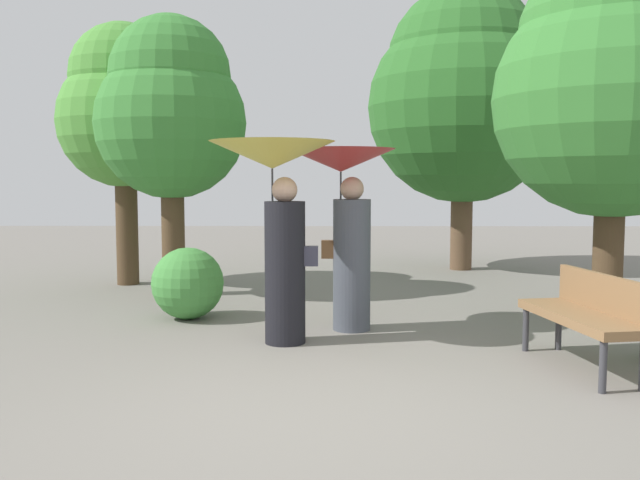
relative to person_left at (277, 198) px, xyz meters
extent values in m
plane|color=slate|center=(0.43, -2.06, -1.48)|extent=(40.00, 40.00, 0.00)
cylinder|color=black|center=(0.08, 0.00, -0.76)|extent=(0.41, 0.41, 1.44)
sphere|color=tan|center=(0.08, 0.00, 0.08)|extent=(0.26, 0.26, 0.26)
cylinder|color=#333338|center=(-0.05, 0.00, -0.12)|extent=(0.02, 0.02, 0.83)
cone|color=#D8C64C|center=(-0.05, 0.00, 0.43)|extent=(1.26, 1.26, 0.27)
cube|color=#333342|center=(0.34, -0.02, -0.59)|extent=(0.14, 0.10, 0.20)
cylinder|color=#474C56|center=(0.77, 0.62, -0.76)|extent=(0.41, 0.41, 1.45)
sphere|color=tan|center=(0.77, 0.62, 0.08)|extent=(0.26, 0.26, 0.26)
cylinder|color=#333338|center=(0.65, 0.63, -0.13)|extent=(0.02, 0.02, 0.80)
cone|color=#B22D2D|center=(0.65, 0.63, 0.39)|extent=(1.19, 1.19, 0.25)
cube|color=brown|center=(0.51, 0.63, -0.59)|extent=(0.14, 0.10, 0.20)
cylinder|color=#38383D|center=(2.43, -0.32, -1.26)|extent=(0.06, 0.06, 0.44)
cylinder|color=#38383D|center=(2.77, -0.26, -1.26)|extent=(0.06, 0.06, 0.44)
cylinder|color=#38383D|center=(2.65, -1.64, -1.26)|extent=(0.06, 0.06, 0.44)
cube|color=olive|center=(2.71, -0.95, -1.02)|extent=(0.67, 1.55, 0.08)
cube|color=olive|center=(2.94, -0.91, -0.83)|extent=(0.30, 1.49, 0.35)
cylinder|color=#4C3823|center=(-2.68, 3.93, 0.24)|extent=(0.34, 0.34, 3.44)
sphere|color=#4C9338|center=(-2.68, 3.93, 1.10)|extent=(2.08, 2.08, 2.08)
sphere|color=#4C9338|center=(-2.68, 3.93, 1.79)|extent=(1.66, 1.66, 1.66)
cylinder|color=#4C3823|center=(3.83, 1.20, 0.25)|extent=(0.35, 0.35, 3.46)
sphere|color=#387F33|center=(3.83, 1.20, 1.11)|extent=(2.77, 2.77, 2.77)
sphere|color=#387F33|center=(3.83, 1.20, 1.81)|extent=(2.21, 2.21, 2.21)
cylinder|color=#4C3823|center=(-1.71, 2.88, 0.16)|extent=(0.33, 0.33, 3.28)
sphere|color=#387F33|center=(-1.71, 2.88, 0.98)|extent=(2.14, 2.14, 2.14)
sphere|color=#387F33|center=(-1.71, 2.88, 1.63)|extent=(1.71, 1.71, 1.71)
cylinder|color=brown|center=(3.00, 5.81, 0.51)|extent=(0.40, 0.40, 3.98)
sphere|color=#2D6B28|center=(3.00, 5.81, 1.51)|extent=(3.50, 3.50, 3.50)
sphere|color=#2D6B28|center=(3.00, 5.81, 2.30)|extent=(2.80, 2.80, 2.80)
sphere|color=#428C3D|center=(-1.16, 1.19, -1.05)|extent=(0.86, 0.86, 0.86)
camera|label=1|loc=(0.50, -6.84, 0.17)|focal=38.28mm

